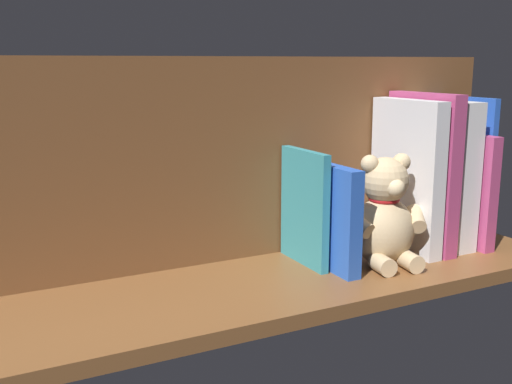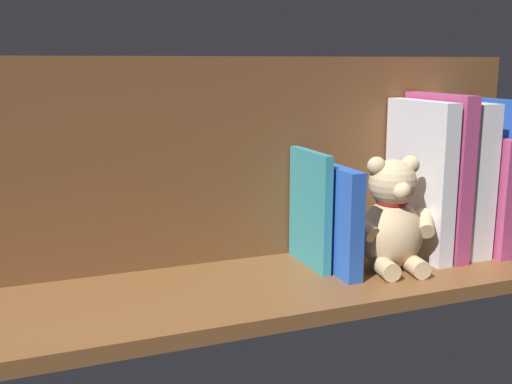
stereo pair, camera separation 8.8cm
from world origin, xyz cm
name	(u,v)px [view 2 (the right image)]	position (x,y,z in cm)	size (l,w,h in cm)	color
ground_plane	(256,288)	(0.00, 0.00, -1.10)	(104.64, 27.18, 2.20)	brown
shelf_back_panel	(230,161)	(0.00, -11.34, 16.40)	(104.64, 1.50, 32.80)	brown
book_0	(482,173)	(-43.98, -3.38, 12.93)	(1.23, 13.62, 25.87)	blue
book_1	(476,192)	(-41.61, -1.95, 9.90)	(2.25, 16.48, 19.80)	#B23F72
dictionary_thick_white	(455,177)	(-37.48, -2.56, 12.74)	(4.76, 15.07, 25.48)	white
book_2	(436,175)	(-33.16, -2.17, 13.45)	(2.63, 16.05, 26.89)	#B23F72
book_3	(419,179)	(-29.85, -2.24, 12.94)	(2.75, 15.90, 25.89)	silver
teddy_bear	(392,220)	(-21.89, 2.19, 7.86)	(14.31, 12.52, 17.85)	#D1B284
book_4	(330,217)	(-13.14, -1.74, 8.24)	(2.39, 16.90, 16.48)	blue
book_5	(310,209)	(-10.66, -3.90, 9.23)	(1.33, 12.58, 18.46)	teal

